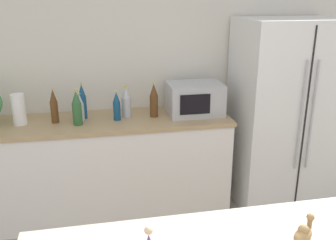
{
  "coord_description": "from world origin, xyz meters",
  "views": [
    {
      "loc": [
        -0.52,
        -0.72,
        1.93
      ],
      "look_at": [
        -0.09,
        1.43,
        1.19
      ],
      "focal_mm": 40.0,
      "sensor_mm": 36.0,
      "label": 1
    }
  ],
  "objects_px": {
    "paper_towel_roll": "(19,109)",
    "back_bottle_1": "(154,101)",
    "microwave": "(195,99)",
    "back_bottle_4": "(54,106)",
    "back_bottle_6": "(77,108)",
    "back_bottle_2": "(126,102)",
    "camel_figurine_second": "(304,234)",
    "back_bottle_5": "(82,102)",
    "back_bottle_3": "(117,106)",
    "refrigerator": "(285,113)",
    "back_bottle_0": "(80,108)"
  },
  "relations": [
    {
      "from": "camel_figurine_second",
      "to": "back_bottle_5",
      "type": "bearing_deg",
      "value": 113.06
    },
    {
      "from": "back_bottle_3",
      "to": "microwave",
      "type": "bearing_deg",
      "value": 4.01
    },
    {
      "from": "back_bottle_0",
      "to": "back_bottle_6",
      "type": "distance_m",
      "value": 0.1
    },
    {
      "from": "paper_towel_roll",
      "to": "back_bottle_5",
      "type": "height_order",
      "value": "back_bottle_5"
    },
    {
      "from": "paper_towel_roll",
      "to": "back_bottle_1",
      "type": "height_order",
      "value": "back_bottle_1"
    },
    {
      "from": "back_bottle_3",
      "to": "back_bottle_5",
      "type": "distance_m",
      "value": 0.31
    },
    {
      "from": "back_bottle_0",
      "to": "back_bottle_3",
      "type": "distance_m",
      "value": 0.31
    },
    {
      "from": "back_bottle_4",
      "to": "back_bottle_6",
      "type": "height_order",
      "value": "back_bottle_6"
    },
    {
      "from": "paper_towel_roll",
      "to": "microwave",
      "type": "xyz_separation_m",
      "value": [
        1.5,
        0.01,
        0.01
      ]
    },
    {
      "from": "paper_towel_roll",
      "to": "back_bottle_0",
      "type": "height_order",
      "value": "paper_towel_roll"
    },
    {
      "from": "back_bottle_5",
      "to": "back_bottle_6",
      "type": "xyz_separation_m",
      "value": [
        -0.04,
        -0.17,
        -0.01
      ]
    },
    {
      "from": "back_bottle_1",
      "to": "back_bottle_5",
      "type": "bearing_deg",
      "value": 172.99
    },
    {
      "from": "back_bottle_3",
      "to": "back_bottle_5",
      "type": "bearing_deg",
      "value": 159.98
    },
    {
      "from": "refrigerator",
      "to": "back_bottle_3",
      "type": "xyz_separation_m",
      "value": [
        -1.56,
        0.03,
        0.15
      ]
    },
    {
      "from": "microwave",
      "to": "back_bottle_5",
      "type": "bearing_deg",
      "value": 176.79
    },
    {
      "from": "paper_towel_roll",
      "to": "back_bottle_6",
      "type": "height_order",
      "value": "back_bottle_6"
    },
    {
      "from": "paper_towel_roll",
      "to": "back_bottle_6",
      "type": "bearing_deg",
      "value": -12.27
    },
    {
      "from": "back_bottle_2",
      "to": "camel_figurine_second",
      "type": "bearing_deg",
      "value": -75.96
    },
    {
      "from": "refrigerator",
      "to": "back_bottle_4",
      "type": "height_order",
      "value": "refrigerator"
    },
    {
      "from": "back_bottle_3",
      "to": "back_bottle_2",
      "type": "bearing_deg",
      "value": 36.65
    },
    {
      "from": "paper_towel_roll",
      "to": "back_bottle_3",
      "type": "relative_size",
      "value": 1.0
    },
    {
      "from": "microwave",
      "to": "back_bottle_4",
      "type": "height_order",
      "value": "back_bottle_4"
    },
    {
      "from": "back_bottle_0",
      "to": "back_bottle_1",
      "type": "relative_size",
      "value": 0.8
    },
    {
      "from": "back_bottle_4",
      "to": "camel_figurine_second",
      "type": "xyz_separation_m",
      "value": [
        1.12,
        -2.0,
        0.0
      ]
    },
    {
      "from": "back_bottle_6",
      "to": "camel_figurine_second",
      "type": "distance_m",
      "value": 2.12
    },
    {
      "from": "back_bottle_0",
      "to": "back_bottle_2",
      "type": "height_order",
      "value": "back_bottle_2"
    },
    {
      "from": "microwave",
      "to": "back_bottle_4",
      "type": "relative_size",
      "value": 1.61
    },
    {
      "from": "back_bottle_3",
      "to": "camel_figurine_second",
      "type": "distance_m",
      "value": 2.06
    },
    {
      "from": "refrigerator",
      "to": "camel_figurine_second",
      "type": "bearing_deg",
      "value": -116.29
    },
    {
      "from": "back_bottle_6",
      "to": "camel_figurine_second",
      "type": "relative_size",
      "value": 1.84
    },
    {
      "from": "back_bottle_0",
      "to": "back_bottle_3",
      "type": "xyz_separation_m",
      "value": [
        0.31,
        -0.03,
        0.01
      ]
    },
    {
      "from": "back_bottle_4",
      "to": "camel_figurine_second",
      "type": "bearing_deg",
      "value": -60.88
    },
    {
      "from": "microwave",
      "to": "back_bottle_3",
      "type": "height_order",
      "value": "microwave"
    },
    {
      "from": "microwave",
      "to": "back_bottle_1",
      "type": "bearing_deg",
      "value": -176.95
    },
    {
      "from": "refrigerator",
      "to": "back_bottle_5",
      "type": "bearing_deg",
      "value": 175.86
    },
    {
      "from": "refrigerator",
      "to": "back_bottle_4",
      "type": "distance_m",
      "value": 2.08
    },
    {
      "from": "back_bottle_0",
      "to": "back_bottle_2",
      "type": "xyz_separation_m",
      "value": [
        0.39,
        0.04,
        0.02
      ]
    },
    {
      "from": "paper_towel_roll",
      "to": "back_bottle_6",
      "type": "relative_size",
      "value": 0.87
    },
    {
      "from": "paper_towel_roll",
      "to": "back_bottle_4",
      "type": "relative_size",
      "value": 0.87
    },
    {
      "from": "paper_towel_roll",
      "to": "microwave",
      "type": "height_order",
      "value": "microwave"
    },
    {
      "from": "paper_towel_roll",
      "to": "back_bottle_1",
      "type": "distance_m",
      "value": 1.13
    },
    {
      "from": "refrigerator",
      "to": "camel_figurine_second",
      "type": "relative_size",
      "value": 10.69
    },
    {
      "from": "camel_figurine_second",
      "to": "microwave",
      "type": "bearing_deg",
      "value": 87.11
    },
    {
      "from": "refrigerator",
      "to": "back_bottle_6",
      "type": "xyz_separation_m",
      "value": [
        -1.89,
        -0.03,
        0.17
      ]
    },
    {
      "from": "refrigerator",
      "to": "back_bottle_0",
      "type": "relative_size",
      "value": 7.03
    },
    {
      "from": "back_bottle_3",
      "to": "back_bottle_1",
      "type": "bearing_deg",
      "value": 5.11
    },
    {
      "from": "back_bottle_2",
      "to": "back_bottle_5",
      "type": "relative_size",
      "value": 0.9
    },
    {
      "from": "back_bottle_3",
      "to": "refrigerator",
      "type": "bearing_deg",
      "value": -1.07
    },
    {
      "from": "microwave",
      "to": "back_bottle_4",
      "type": "xyz_separation_m",
      "value": [
        -1.22,
        -0.02,
        0.0
      ]
    },
    {
      "from": "paper_towel_roll",
      "to": "back_bottle_5",
      "type": "xyz_separation_m",
      "value": [
        0.51,
        0.06,
        0.02
      ]
    }
  ]
}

